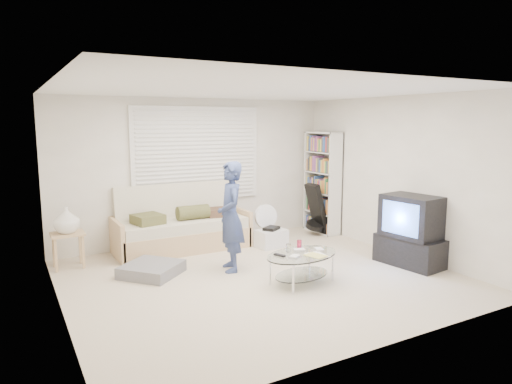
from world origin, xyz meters
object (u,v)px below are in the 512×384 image
tv_unit (410,232)px  futon_sofa (182,228)px  bookshelf (322,183)px  coffee_table (302,259)px

tv_unit → futon_sofa: bearing=137.0°
bookshelf → coffee_table: bearing=-132.2°
futon_sofa → tv_unit: (2.64, -2.46, 0.15)m
bookshelf → tv_unit: bookshelf is taller
bookshelf → coffee_table: size_ratio=1.63×
bookshelf → coffee_table: 2.98m
bookshelf → tv_unit: bearing=-93.1°
futon_sofa → tv_unit: size_ratio=2.11×
tv_unit → coffee_table: 1.85m
futon_sofa → tv_unit: 3.61m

